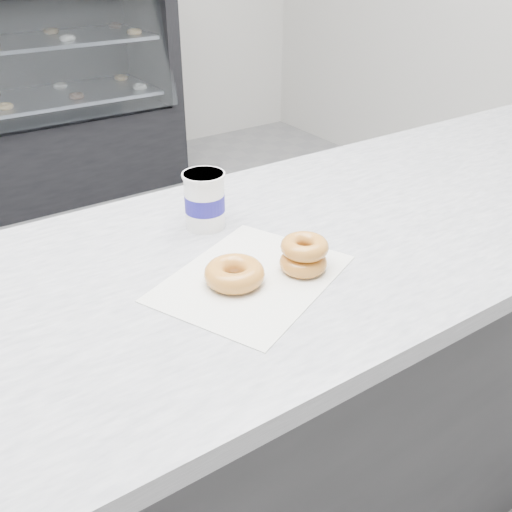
{
  "coord_description": "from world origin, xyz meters",
  "views": [
    {
      "loc": [
        -0.4,
        -1.41,
        1.46
      ],
      "look_at": [
        0.11,
        -0.66,
        0.93
      ],
      "focal_mm": 40.0,
      "sensor_mm": 36.0,
      "label": 1
    }
  ],
  "objects_px": {
    "counter": "(202,442)",
    "coffee_cup": "(205,200)",
    "donut_stack": "(304,254)",
    "donut_single": "(234,273)"
  },
  "relations": [
    {
      "from": "counter",
      "to": "donut_single",
      "type": "height_order",
      "value": "donut_single"
    },
    {
      "from": "donut_single",
      "to": "donut_stack",
      "type": "bearing_deg",
      "value": -13.73
    },
    {
      "from": "counter",
      "to": "coffee_cup",
      "type": "height_order",
      "value": "coffee_cup"
    },
    {
      "from": "counter",
      "to": "donut_single",
      "type": "relative_size",
      "value": 27.94
    },
    {
      "from": "coffee_cup",
      "to": "counter",
      "type": "bearing_deg",
      "value": -142.23
    },
    {
      "from": "donut_stack",
      "to": "donut_single",
      "type": "bearing_deg",
      "value": 166.27
    },
    {
      "from": "donut_single",
      "to": "donut_stack",
      "type": "xyz_separation_m",
      "value": [
        0.13,
        -0.03,
        0.01
      ]
    },
    {
      "from": "counter",
      "to": "coffee_cup",
      "type": "distance_m",
      "value": 0.55
    },
    {
      "from": "donut_stack",
      "to": "counter",
      "type": "bearing_deg",
      "value": 149.27
    },
    {
      "from": "donut_stack",
      "to": "coffee_cup",
      "type": "relative_size",
      "value": 1.05
    }
  ]
}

